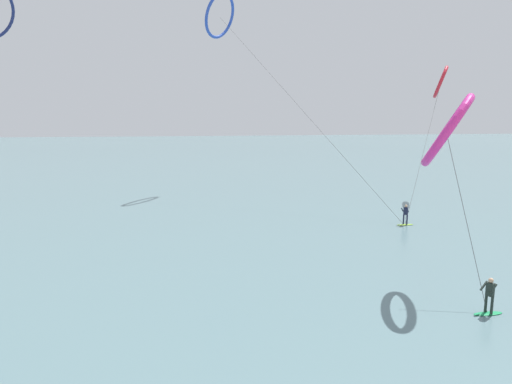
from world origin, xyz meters
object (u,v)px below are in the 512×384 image
(surfer_lime, at_px, (405,216))
(kite_crimson, at_px, (441,82))
(kite_cobalt, at_px, (220,16))
(surfer_emerald, at_px, (489,298))
(kite_magenta, at_px, (447,131))

(surfer_lime, relative_size, kite_crimson, 0.12)
(kite_cobalt, bearing_deg, kite_crimson, 107.07)
(surfer_emerald, height_order, kite_crimson, kite_crimson)
(surfer_lime, bearing_deg, kite_magenta, -65.37)
(surfer_emerald, relative_size, surfer_lime, 1.00)
(surfer_emerald, xyz_separation_m, kite_magenta, (-0.15, 3.88, 7.31))
(surfer_emerald, relative_size, kite_cobalt, 0.07)
(surfer_emerald, height_order, kite_magenta, kite_magenta)
(surfer_emerald, distance_m, kite_crimson, 33.94)
(surfer_emerald, relative_size, kite_magenta, 0.17)
(surfer_lime, height_order, kite_magenta, kite_magenta)
(kite_magenta, bearing_deg, surfer_lime, -168.28)
(surfer_emerald, xyz_separation_m, surfer_lime, (4.54, 16.25, 0.00))
(surfer_emerald, bearing_deg, kite_crimson, -49.29)
(surfer_emerald, distance_m, kite_cobalt, 43.29)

